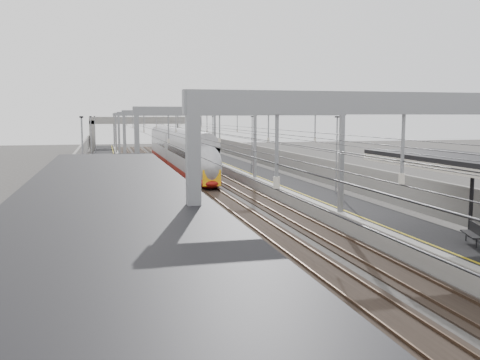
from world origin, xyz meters
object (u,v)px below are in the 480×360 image
overbridge (146,125)px  bench (474,232)px  train (178,153)px  signal_green (125,148)px

overbridge → bench: bearing=-84.2°
train → signal_green: bearing=128.0°
train → overbridge: bearing=92.3°
overbridge → signal_green: bearing=-100.4°
train → signal_green: 10.89m
bench → signal_green: 60.66m
overbridge → bench: (8.82, -87.45, -3.71)m
bench → signal_green: bearing=103.4°
train → bench: (7.32, -50.43, -0.53)m
overbridge → train: 37.19m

